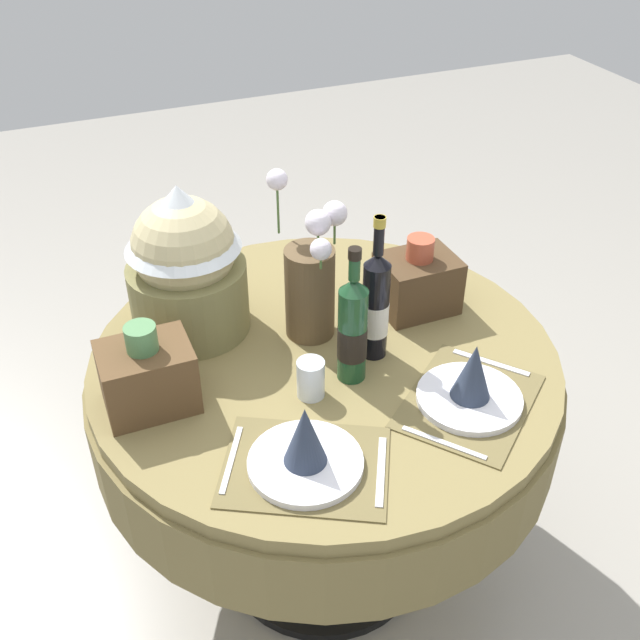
% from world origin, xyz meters
% --- Properties ---
extents(ground, '(8.00, 8.00, 0.00)m').
position_xyz_m(ground, '(0.00, 0.00, 0.00)').
color(ground, '#9E998E').
extents(dining_table, '(1.18, 1.18, 0.78)m').
position_xyz_m(dining_table, '(0.00, 0.00, 0.63)').
color(dining_table, olive).
rests_on(dining_table, ground).
extents(place_setting_left, '(0.42, 0.39, 0.16)m').
position_xyz_m(place_setting_left, '(-0.18, -0.34, 0.83)').
color(place_setting_left, brown).
rests_on(place_setting_left, dining_table).
extents(place_setting_right, '(0.43, 0.42, 0.16)m').
position_xyz_m(place_setting_right, '(0.23, -0.29, 0.83)').
color(place_setting_right, brown).
rests_on(place_setting_right, dining_table).
extents(flower_vase, '(0.16, 0.25, 0.41)m').
position_xyz_m(flower_vase, '(0.00, 0.09, 0.93)').
color(flower_vase, brown).
rests_on(flower_vase, dining_table).
extents(wine_bottle_left, '(0.07, 0.07, 0.35)m').
position_xyz_m(wine_bottle_left, '(0.02, -0.11, 0.91)').
color(wine_bottle_left, '#194223').
rests_on(wine_bottle_left, dining_table).
extents(wine_bottle_centre, '(0.07, 0.07, 0.38)m').
position_xyz_m(wine_bottle_centre, '(0.11, -0.05, 0.92)').
color(wine_bottle_centre, black).
rests_on(wine_bottle_centre, dining_table).
extents(tumbler_mid, '(0.06, 0.06, 0.09)m').
position_xyz_m(tumbler_mid, '(-0.09, -0.13, 0.83)').
color(tumbler_mid, silver).
rests_on(tumbler_mid, dining_table).
extents(gift_tub_back_left, '(0.30, 0.30, 0.40)m').
position_xyz_m(gift_tub_back_left, '(-0.27, 0.23, 0.99)').
color(gift_tub_back_left, olive).
rests_on(gift_tub_back_left, dining_table).
extents(woven_basket_side_left, '(0.20, 0.15, 0.22)m').
position_xyz_m(woven_basket_side_left, '(-0.43, -0.02, 0.86)').
color(woven_basket_side_left, brown).
rests_on(woven_basket_side_left, dining_table).
extents(woven_basket_side_right, '(0.20, 0.16, 0.21)m').
position_xyz_m(woven_basket_side_right, '(0.30, 0.09, 0.86)').
color(woven_basket_side_right, '#47331E').
rests_on(woven_basket_side_right, dining_table).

